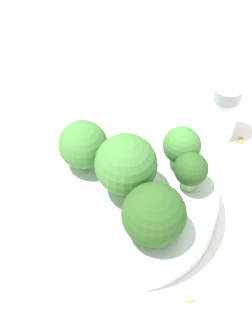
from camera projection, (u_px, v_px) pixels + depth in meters
ground_plane at (126, 213)px, 0.57m from camera, size 3.00×3.00×0.00m
bowl at (126, 202)px, 0.56m from camera, size 0.18×0.18×0.04m
broccoli_floret_0 at (191, 170)px, 0.53m from camera, size 0.03×0.03×0.04m
broccoli_floret_1 at (154, 215)px, 0.49m from camera, size 0.06×0.06×0.06m
broccoli_floret_2 at (83, 145)px, 0.54m from camera, size 0.05×0.05×0.05m
broccoli_floret_3 at (182, 146)px, 0.54m from camera, size 0.04×0.04×0.05m
broccoli_floret_4 at (125, 165)px, 0.51m from camera, size 0.06×0.06×0.07m
pepper_shaker at (225, 110)px, 0.62m from camera, size 0.03×0.03×0.07m
almond_crumb_0 at (241, 139)px, 0.63m from camera, size 0.01×0.01×0.01m
almond_crumb_1 at (169, 129)px, 0.64m from camera, size 0.01×0.01×0.01m
almond_crumb_2 at (161, 136)px, 0.64m from camera, size 0.01×0.01×0.01m
almond_crumb_3 at (190, 299)px, 0.51m from camera, size 0.01×0.01×0.01m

